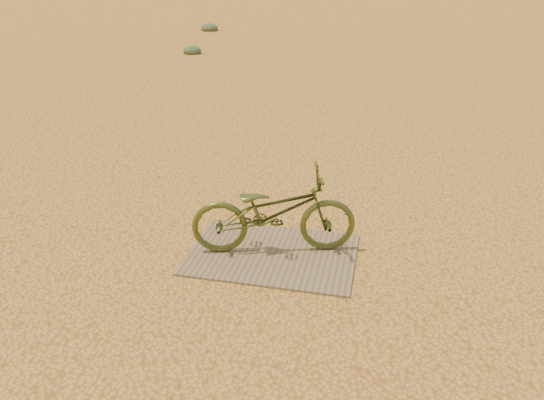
# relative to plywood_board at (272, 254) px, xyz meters

# --- Properties ---
(ground) EXTENTS (120.00, 120.00, 0.00)m
(ground) POSITION_rel_plywood_board_xyz_m (-0.60, 0.58, -0.01)
(ground) COLOR #D6A651
(ground) RESTS_ON ground
(plywood_board) EXTENTS (1.52, 1.06, 0.02)m
(plywood_board) POSITION_rel_plywood_board_xyz_m (0.00, 0.00, 0.00)
(plywood_board) COLOR #7F6D57
(plywood_board) RESTS_ON ground
(bicycle) EXTENTS (1.57, 0.90, 0.78)m
(bicycle) POSITION_rel_plywood_board_xyz_m (0.00, 0.07, 0.40)
(bicycle) COLOR #495423
(bicycle) RESTS_ON plywood_board
(kale_a) EXTENTS (0.51, 0.51, 0.28)m
(kale_a) POSITION_rel_plywood_board_xyz_m (-4.68, 10.41, -0.01)
(kale_a) COLOR #4D6441
(kale_a) RESTS_ON ground
(kale_c) EXTENTS (0.63, 0.63, 0.34)m
(kale_c) POSITION_rel_plywood_board_xyz_m (-5.86, 15.36, -0.01)
(kale_c) COLOR #4D6441
(kale_c) RESTS_ON ground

